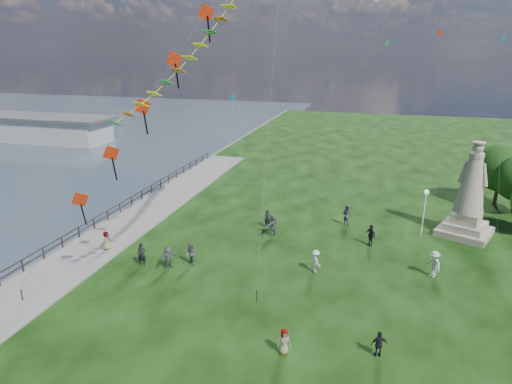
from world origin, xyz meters
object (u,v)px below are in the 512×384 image
(person_11, at_px, (273,225))
(person_5, at_px, (168,257))
(statue, at_px, (469,201))
(person_8, at_px, (434,264))
(person_6, at_px, (268,219))
(person_1, at_px, (191,254))
(person_9, at_px, (371,235))
(person_10, at_px, (107,242))
(person_2, at_px, (315,261))
(person_3, at_px, (379,344))
(lamppost, at_px, (425,203))
(person_0, at_px, (142,254))
(person_4, at_px, (284,342))
(person_7, at_px, (347,215))
(pier_pavilion, at_px, (33,127))

(person_11, bearing_deg, person_5, -18.90)
(statue, relative_size, person_8, 4.22)
(person_6, bearing_deg, person_5, -142.61)
(person_1, height_order, person_5, person_1)
(person_6, height_order, person_9, person_9)
(person_1, height_order, person_9, person_9)
(statue, bearing_deg, person_10, -134.76)
(person_2, relative_size, person_6, 1.05)
(person_3, height_order, person_5, person_5)
(lamppost, xyz_separation_m, person_3, (-3.17, -16.26, -2.26))
(person_5, relative_size, person_6, 1.07)
(person_6, bearing_deg, person_0, -150.64)
(lamppost, bearing_deg, person_4, -114.25)
(lamppost, height_order, person_2, lamppost)
(person_11, bearing_deg, lamppost, 123.11)
(person_6, xyz_separation_m, person_8, (13.17, -5.21, 0.16))
(person_0, height_order, person_7, person_7)
(person_7, bearing_deg, lamppost, -150.15)
(person_1, relative_size, person_3, 1.18)
(pier_pavilion, height_order, person_4, pier_pavilion)
(person_5, relative_size, person_9, 0.95)
(person_4, bearing_deg, person_2, 59.35)
(person_2, distance_m, person_8, 8.08)
(person_4, bearing_deg, person_10, 124.55)
(person_8, distance_m, person_11, 12.84)
(lamppost, relative_size, person_1, 2.42)
(lamppost, bearing_deg, person_9, -144.49)
(person_8, xyz_separation_m, person_10, (-24.02, -2.81, -0.20))
(lamppost, relative_size, person_0, 2.33)
(person_2, bearing_deg, person_1, 55.34)
(person_3, bearing_deg, lamppost, -118.90)
(person_4, relative_size, person_10, 0.98)
(person_7, bearing_deg, person_6, 58.59)
(statue, relative_size, person_9, 4.49)
(person_2, distance_m, person_5, 10.48)
(person_6, bearing_deg, person_9, -32.66)
(person_10, bearing_deg, person_0, -101.39)
(person_9, bearing_deg, person_8, 5.86)
(pier_pavilion, bearing_deg, person_11, -29.50)
(person_4, bearing_deg, person_11, 77.07)
(person_0, relative_size, person_6, 1.13)
(person_5, relative_size, person_7, 0.89)
(person_7, xyz_separation_m, person_10, (-17.50, -10.51, -0.20))
(person_6, bearing_deg, lamppost, -17.25)
(person_0, bearing_deg, person_3, -30.65)
(person_6, distance_m, person_7, 7.11)
(person_10, relative_size, person_11, 0.81)
(person_10, bearing_deg, person_1, -84.18)
(pier_pavilion, relative_size, person_3, 20.61)
(person_9, bearing_deg, person_4, -56.79)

